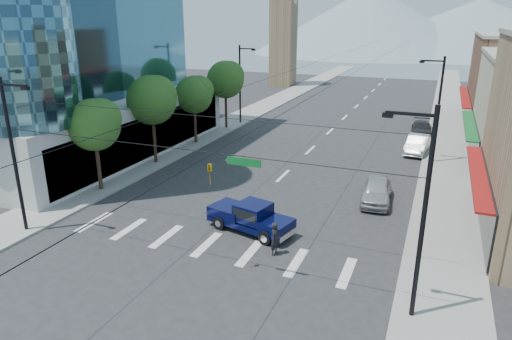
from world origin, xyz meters
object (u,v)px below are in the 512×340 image
(parked_car_far, at_px, (422,129))
(parked_car_mid, at_px, (417,144))
(pedestrian, at_px, (275,239))
(parked_car_near, at_px, (377,191))
(pickup_truck, at_px, (250,216))

(parked_car_far, bearing_deg, parked_car_mid, -93.35)
(pedestrian, height_order, parked_car_near, pedestrian)
(pickup_truck, xyz_separation_m, parked_car_mid, (8.02, 20.83, -0.11))
(pedestrian, relative_size, parked_car_mid, 0.36)
(parked_car_near, bearing_deg, pickup_truck, -134.82)
(parked_car_mid, relative_size, parked_car_far, 0.98)
(pickup_truck, xyz_separation_m, parked_car_far, (8.02, 27.89, -0.19))
(pickup_truck, height_order, parked_car_far, pickup_truck)
(pedestrian, relative_size, parked_car_near, 0.38)
(pickup_truck, relative_size, parked_car_near, 1.16)
(pickup_truck, bearing_deg, parked_car_far, 87.55)
(parked_car_near, height_order, parked_car_far, parked_car_near)
(parked_car_near, distance_m, parked_car_mid, 13.66)
(parked_car_near, height_order, parked_car_mid, parked_car_mid)
(pickup_truck, bearing_deg, parked_car_mid, 82.54)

